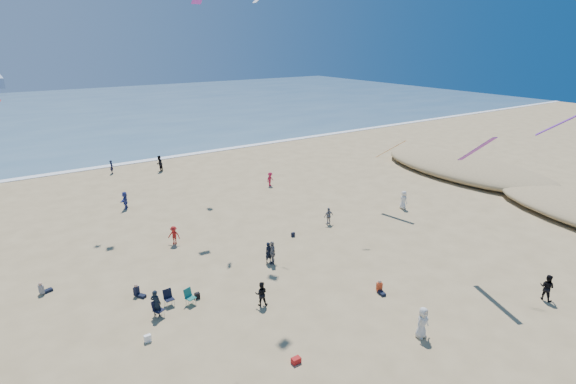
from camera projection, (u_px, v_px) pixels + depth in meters
ground at (348, 381)px, 20.94m from camera, size 220.00×220.00×0.00m
ocean at (52, 114)px, 95.49m from camera, size 220.00×100.00×0.06m
surf_line at (110, 166)px, 56.24m from camera, size 220.00×1.20×0.08m
standing_flyers at (242, 229)px, 35.62m from camera, size 34.50×43.80×1.94m
seated_group at (266, 332)px, 23.75m from camera, size 18.57×22.48×0.84m
chair_cluster at (173, 301)px, 26.36m from camera, size 2.77×1.51×1.00m
white_tote at (148, 338)px, 23.59m from camera, size 0.35×0.20×0.40m
black_backpack at (197, 296)px, 27.52m from camera, size 0.30×0.22×0.38m
cooler at (296, 360)px, 22.05m from camera, size 0.45×0.30×0.30m
navy_bag at (293, 235)px, 36.17m from camera, size 0.28×0.18×0.34m
kites_aloft at (340, 46)px, 31.03m from camera, size 39.13×39.90×30.54m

